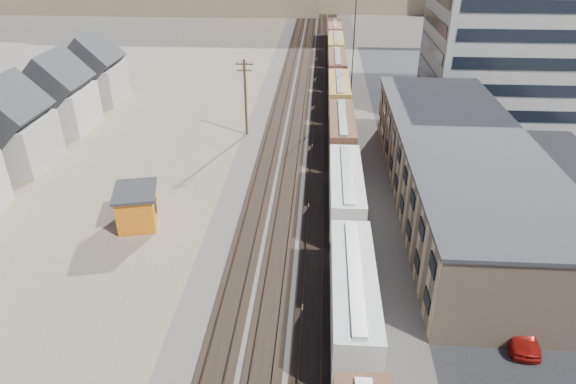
# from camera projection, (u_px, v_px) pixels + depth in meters

# --- Properties ---
(ballast_bed) EXTENTS (18.00, 200.00, 0.06)m
(ballast_bed) POSITION_uv_depth(u_px,v_px,m) (312.00, 115.00, 74.82)
(ballast_bed) COLOR #4C4742
(ballast_bed) RESTS_ON ground
(dirt_yard) EXTENTS (24.00, 180.00, 0.03)m
(dirt_yard) POSITION_uv_depth(u_px,v_px,m) (158.00, 138.00, 67.21)
(dirt_yard) COLOR #756B50
(dirt_yard) RESTS_ON ground
(asphalt_lot) EXTENTS (26.00, 120.00, 0.04)m
(asphalt_lot) POSITION_uv_depth(u_px,v_px,m) (496.00, 163.00, 60.38)
(asphalt_lot) COLOR #232326
(asphalt_lot) RESTS_ON ground
(rail_tracks) EXTENTS (11.40, 200.00, 0.24)m
(rail_tracks) POSITION_uv_depth(u_px,v_px,m) (308.00, 115.00, 74.82)
(rail_tracks) COLOR black
(rail_tracks) RESTS_ON ground
(freight_train) EXTENTS (3.00, 119.74, 4.46)m
(freight_train) POSITION_uv_depth(u_px,v_px,m) (340.00, 110.00, 68.59)
(freight_train) COLOR black
(freight_train) RESTS_ON ground
(warehouse) EXTENTS (12.40, 40.40, 7.25)m
(warehouse) POSITION_uv_depth(u_px,v_px,m) (460.00, 171.00, 50.27)
(warehouse) COLOR #9D8162
(warehouse) RESTS_ON ground
(office_tower) EXTENTS (22.60, 18.60, 18.45)m
(office_tower) POSITION_uv_depth(u_px,v_px,m) (510.00, 46.00, 73.18)
(office_tower) COLOR #9E998E
(office_tower) RESTS_ON ground
(utility_pole_north) EXTENTS (2.20, 0.32, 10.00)m
(utility_pole_north) POSITION_uv_depth(u_px,v_px,m) (245.00, 96.00, 65.79)
(utility_pole_north) COLOR #382619
(utility_pole_north) RESTS_ON ground
(radio_mast) EXTENTS (1.20, 0.16, 18.00)m
(radio_mast) POSITION_uv_depth(u_px,v_px,m) (354.00, 38.00, 78.95)
(radio_mast) COLOR black
(radio_mast) RESTS_ON ground
(maintenance_shed) EXTENTS (4.82, 5.63, 3.58)m
(maintenance_shed) POSITION_uv_depth(u_px,v_px,m) (137.00, 206.00, 47.71)
(maintenance_shed) COLOR orange
(maintenance_shed) RESTS_ON ground
(parked_car_red) EXTENTS (2.40, 5.03, 1.66)m
(parked_car_red) POSITION_uv_depth(u_px,v_px,m) (520.00, 331.00, 34.76)
(parked_car_red) COLOR #A1140E
(parked_car_red) RESTS_ON ground
(parked_car_blue) EXTENTS (6.01, 5.72, 1.58)m
(parked_car_blue) POSITION_uv_depth(u_px,v_px,m) (458.00, 99.00, 79.01)
(parked_car_blue) COLOR navy
(parked_car_blue) RESTS_ON ground
(parked_car_far) EXTENTS (2.80, 4.69, 1.49)m
(parked_car_far) POSITION_uv_depth(u_px,v_px,m) (499.00, 107.00, 76.09)
(parked_car_far) COLOR silver
(parked_car_far) RESTS_ON ground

